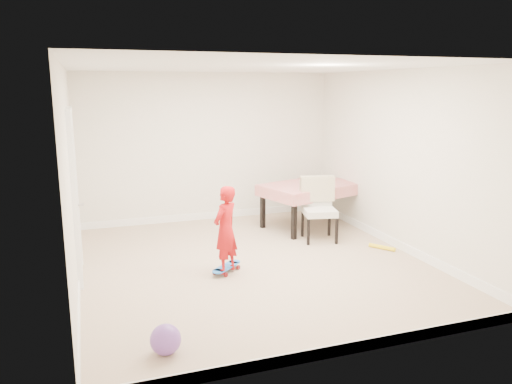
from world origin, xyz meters
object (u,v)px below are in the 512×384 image
object	(u,v)px
dining_table	(310,205)
child	(226,232)
balloon	(166,340)
skateboard	(227,269)
dining_chair	(320,210)

from	to	relation	value
dining_table	child	xyz separation A→B (m)	(-1.96, -1.69, 0.19)
child	balloon	world-z (taller)	child
skateboard	balloon	distance (m)	2.07
dining_table	dining_chair	distance (m)	0.80
dining_table	dining_chair	bearing A→B (deg)	-121.53
skateboard	child	world-z (taller)	child
dining_table	skateboard	size ratio (longest dim) A/B	2.90
child	balloon	size ratio (longest dim) A/B	3.99
dining_table	skateboard	distance (m)	2.55
skateboard	balloon	size ratio (longest dim) A/B	1.95
dining_chair	child	size ratio (longest dim) A/B	0.88
dining_chair	balloon	size ratio (longest dim) A/B	3.52
dining_table	child	distance (m)	2.60
dining_table	child	bearing A→B (deg)	-156.56
dining_table	balloon	size ratio (longest dim) A/B	5.67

